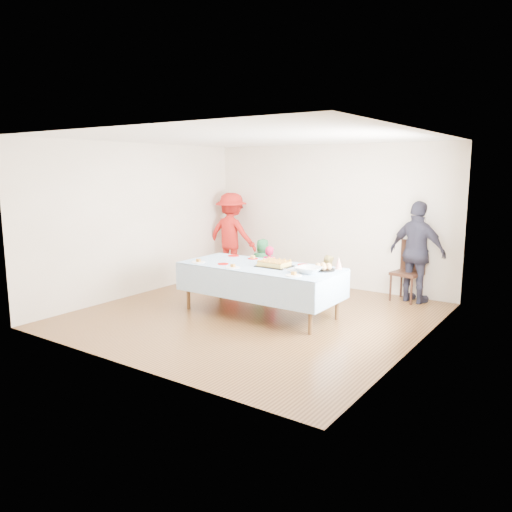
{
  "coord_description": "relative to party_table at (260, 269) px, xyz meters",
  "views": [
    {
      "loc": [
        4.3,
        -6.15,
        2.25
      ],
      "look_at": [
        -0.16,
        0.3,
        0.88
      ],
      "focal_mm": 35.0,
      "sensor_mm": 36.0,
      "label": 1
    }
  ],
  "objects": [
    {
      "name": "ground",
      "position": [
        -0.05,
        -0.1,
        -0.72
      ],
      "size": [
        5.0,
        5.0,
        0.0
      ],
      "primitive_type": "plane",
      "color": "#482B14",
      "rests_on": "ground"
    },
    {
      "name": "room_walls",
      "position": [
        0.0,
        -0.1,
        1.05
      ],
      "size": [
        5.04,
        5.04,
        2.72
      ],
      "color": "beige",
      "rests_on": "ground"
    },
    {
      "name": "party_table",
      "position": [
        0.0,
        0.0,
        0.0
      ],
      "size": [
        2.5,
        1.1,
        0.78
      ],
      "color": "#54361D",
      "rests_on": "ground"
    },
    {
      "name": "birthday_cake",
      "position": [
        0.24,
        0.04,
        0.1
      ],
      "size": [
        0.5,
        0.39,
        0.09
      ],
      "color": "black",
      "rests_on": "party_table"
    },
    {
      "name": "rolls_tray",
      "position": [
        0.98,
        0.21,
        0.1
      ],
      "size": [
        0.34,
        0.34,
        0.1
      ],
      "color": "black",
      "rests_on": "party_table"
    },
    {
      "name": "punch_bowl",
      "position": [
        0.9,
        -0.09,
        0.1
      ],
      "size": [
        0.37,
        0.37,
        0.09
      ],
      "primitive_type": "imported",
      "color": "silver",
      "rests_on": "party_table"
    },
    {
      "name": "party_hat",
      "position": [
        1.12,
        0.43,
        0.15
      ],
      "size": [
        0.11,
        0.11,
        0.18
      ],
      "primitive_type": "cone",
      "color": "white",
      "rests_on": "party_table"
    },
    {
      "name": "fork_pile",
      "position": [
        0.68,
        -0.23,
        0.09
      ],
      "size": [
        0.24,
        0.18,
        0.07
      ],
      "primitive_type": null,
      "color": "white",
      "rests_on": "party_table"
    },
    {
      "name": "plate_red_far_a",
      "position": [
        -0.84,
        0.42,
        0.06
      ],
      "size": [
        0.19,
        0.19,
        0.01
      ],
      "primitive_type": "cylinder",
      "color": "red",
      "rests_on": "party_table"
    },
    {
      "name": "plate_red_far_b",
      "position": [
        -0.41,
        0.39,
        0.06
      ],
      "size": [
        0.17,
        0.17,
        0.01
      ],
      "primitive_type": "cylinder",
      "color": "red",
      "rests_on": "party_table"
    },
    {
      "name": "plate_red_far_c",
      "position": [
        -0.03,
        0.37,
        0.06
      ],
      "size": [
        0.16,
        0.16,
        0.01
      ],
      "primitive_type": "cylinder",
      "color": "red",
      "rests_on": "party_table"
    },
    {
      "name": "plate_red_far_d",
      "position": [
        0.53,
        0.39,
        0.06
      ],
      "size": [
        0.17,
        0.17,
        0.01
      ],
      "primitive_type": "cylinder",
      "color": "red",
      "rests_on": "party_table"
    },
    {
      "name": "plate_red_near",
      "position": [
        -0.52,
        -0.26,
        0.06
      ],
      "size": [
        0.17,
        0.17,
        0.01
      ],
      "primitive_type": "cylinder",
      "color": "red",
      "rests_on": "party_table"
    },
    {
      "name": "plate_white_left",
      "position": [
        -0.94,
        -0.37,
        0.06
      ],
      "size": [
        0.22,
        0.22,
        0.01
      ],
      "primitive_type": "cylinder",
      "color": "white",
      "rests_on": "party_table"
    },
    {
      "name": "plate_white_mid",
      "position": [
        -0.23,
        -0.4,
        0.06
      ],
      "size": [
        0.21,
        0.21,
        0.01
      ],
      "primitive_type": "cylinder",
      "color": "white",
      "rests_on": "party_table"
    },
    {
      "name": "plate_white_right",
      "position": [
        0.82,
        -0.37,
        0.06
      ],
      "size": [
        0.23,
        0.23,
        0.01
      ],
      "primitive_type": "cylinder",
      "color": "white",
      "rests_on": "party_table"
    },
    {
      "name": "dining_chair",
      "position": [
        1.63,
        2.18,
        -0.15
      ],
      "size": [
        0.51,
        0.51,
        1.03
      ],
      "rotation": [
        0.0,
        0.0,
        -0.16
      ],
      "color": "black",
      "rests_on": "ground"
    },
    {
      "name": "toddler_left",
      "position": [
        -0.44,
        0.94,
        -0.26
      ],
      "size": [
        0.36,
        0.27,
        0.93
      ],
      "primitive_type": "imported",
      "rotation": [
        0.0,
        0.0,
        3.28
      ],
      "color": "#D31A4D",
      "rests_on": "ground"
    },
    {
      "name": "toddler_mid",
      "position": [
        -0.88,
        1.38,
        -0.24
      ],
      "size": [
        0.55,
        0.45,
        0.96
      ],
      "primitive_type": "imported",
      "rotation": [
        0.0,
        0.0,
        3.5
      ],
      "color": "#226839",
      "rests_on": "ground"
    },
    {
      "name": "toddler_right",
      "position": [
        0.52,
        1.28,
        -0.32
      ],
      "size": [
        0.43,
        0.36,
        0.81
      ],
      "primitive_type": "imported",
      "rotation": [
        0.0,
        0.0,
        3.01
      ],
      "color": "#D0B861",
      "rests_on": "ground"
    },
    {
      "name": "adult_left",
      "position": [
        -2.12,
        2.05,
        0.15
      ],
      "size": [
        1.18,
        0.74,
        1.76
      ],
      "primitive_type": "imported",
      "rotation": [
        0.0,
        0.0,
        3.22
      ],
      "color": "#B41B16",
      "rests_on": "ground"
    },
    {
      "name": "adult_right",
      "position": [
        1.78,
        2.1,
        0.14
      ],
      "size": [
        1.08,
        0.65,
        1.73
      ],
      "primitive_type": "imported",
      "rotation": [
        0.0,
        0.0,
        2.9
      ],
      "color": "#2B2939",
      "rests_on": "ground"
    }
  ]
}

